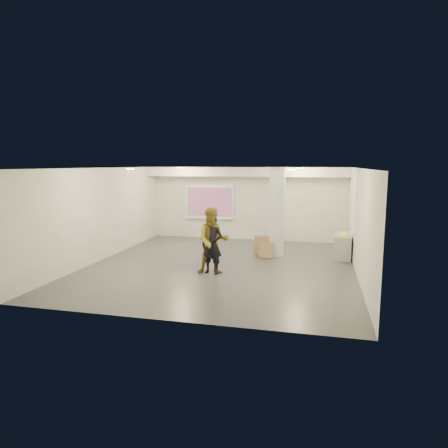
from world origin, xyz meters
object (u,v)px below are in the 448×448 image
(projection_screen, at_px, (210,202))
(man, at_px, (213,241))
(credenza, at_px, (343,246))
(column, at_px, (277,212))
(woman, at_px, (212,245))

(projection_screen, bearing_deg, man, -73.44)
(projection_screen, height_order, credenza, projection_screen)
(column, xyz_separation_m, credenza, (2.22, 0.27, -1.11))
(column, bearing_deg, woman, -119.78)
(credenza, xyz_separation_m, man, (-3.73, -2.95, 0.56))
(woman, bearing_deg, credenza, 46.07)
(column, height_order, woman, column)
(credenza, relative_size, woman, 0.79)
(projection_screen, bearing_deg, credenza, -24.16)
(column, bearing_deg, credenza, 6.85)
(column, relative_size, projection_screen, 1.43)
(column, relative_size, man, 1.58)
(credenza, bearing_deg, woman, -136.99)
(column, relative_size, woman, 1.78)
(credenza, distance_m, man, 4.79)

